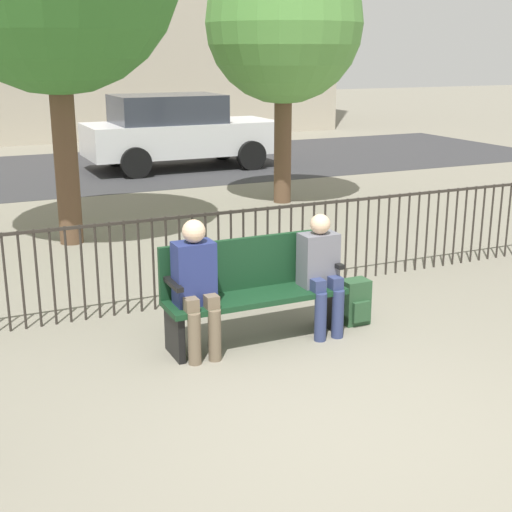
{
  "coord_description": "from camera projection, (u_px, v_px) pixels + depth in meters",
  "views": [
    {
      "loc": [
        -2.5,
        -3.73,
        2.51
      ],
      "look_at": [
        0.0,
        1.68,
        0.8
      ],
      "focal_mm": 50.0,
      "sensor_mm": 36.0,
      "label": 1
    }
  ],
  "objects": [
    {
      "name": "ground_plane",
      "position": [
        357.0,
        427.0,
        4.95
      ],
      "size": [
        80.0,
        80.0,
        0.0
      ],
      "primitive_type": "plane",
      "color": "gray"
    },
    {
      "name": "park_bench",
      "position": [
        252.0,
        287.0,
        6.35
      ],
      "size": [
        1.65,
        0.45,
        0.92
      ],
      "color": "#14381E",
      "rests_on": "ground"
    },
    {
      "name": "parked_car_0",
      "position": [
        178.0,
        130.0,
        15.7
      ],
      "size": [
        4.2,
        1.94,
        1.62
      ],
      "color": "silver",
      "rests_on": "ground"
    },
    {
      "name": "fence_railing",
      "position": [
        206.0,
        250.0,
        7.29
      ],
      "size": [
        9.01,
        0.03,
        0.95
      ],
      "color": "#2D2823",
      "rests_on": "ground"
    },
    {
      "name": "seated_person_0",
      "position": [
        196.0,
        281.0,
        5.96
      ],
      "size": [
        0.34,
        0.39,
        1.19
      ],
      "color": "brown",
      "rests_on": "ground"
    },
    {
      "name": "tree_0",
      "position": [
        284.0,
        25.0,
        11.56
      ],
      "size": [
        2.57,
        2.57,
        4.24
      ],
      "color": "brown",
      "rests_on": "ground"
    },
    {
      "name": "street_surface",
      "position": [
        56.0,
        172.0,
        15.42
      ],
      "size": [
        24.0,
        6.0,
        0.01
      ],
      "color": "#333335",
      "rests_on": "ground"
    },
    {
      "name": "backpack",
      "position": [
        355.0,
        302.0,
        6.79
      ],
      "size": [
        0.25,
        0.23,
        0.43
      ],
      "color": "#284C2D",
      "rests_on": "ground"
    },
    {
      "name": "seated_person_1",
      "position": [
        321.0,
        268.0,
        6.45
      ],
      "size": [
        0.34,
        0.39,
        1.12
      ],
      "color": "navy",
      "rests_on": "ground"
    }
  ]
}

